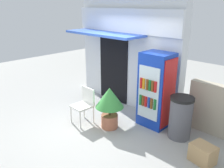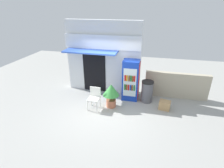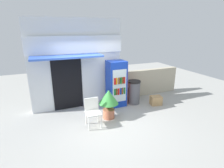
{
  "view_description": "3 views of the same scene",
  "coord_description": "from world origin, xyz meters",
  "px_view_note": "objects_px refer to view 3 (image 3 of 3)",
  "views": [
    {
      "loc": [
        3.65,
        -3.17,
        2.77
      ],
      "look_at": [
        0.11,
        0.47,
        0.99
      ],
      "focal_mm": 37.1,
      "sensor_mm": 36.0,
      "label": 1
    },
    {
      "loc": [
        1.7,
        -5.82,
        3.86
      ],
      "look_at": [
        0.23,
        0.45,
        0.92
      ],
      "focal_mm": 28.48,
      "sensor_mm": 36.0,
      "label": 2
    },
    {
      "loc": [
        -1.7,
        -4.71,
        2.89
      ],
      "look_at": [
        0.51,
        0.61,
        1.06
      ],
      "focal_mm": 28.21,
      "sensor_mm": 36.0,
      "label": 3
    }
  ],
  "objects_px": {
    "cardboard_box": "(156,100)",
    "plastic_chair": "(93,110)",
    "trash_bin": "(134,92)",
    "potted_plant_near_shop": "(109,100)",
    "drink_cooler": "(117,84)"
  },
  "relations": [
    {
      "from": "cardboard_box",
      "to": "plastic_chair",
      "type": "bearing_deg",
      "value": -169.28
    },
    {
      "from": "plastic_chair",
      "to": "cardboard_box",
      "type": "height_order",
      "value": "plastic_chair"
    },
    {
      "from": "trash_bin",
      "to": "potted_plant_near_shop",
      "type": "bearing_deg",
      "value": -151.18
    },
    {
      "from": "drink_cooler",
      "to": "potted_plant_near_shop",
      "type": "bearing_deg",
      "value": -127.89
    },
    {
      "from": "drink_cooler",
      "to": "cardboard_box",
      "type": "bearing_deg",
      "value": -21.24
    },
    {
      "from": "plastic_chair",
      "to": "trash_bin",
      "type": "relative_size",
      "value": 0.92
    },
    {
      "from": "potted_plant_near_shop",
      "to": "cardboard_box",
      "type": "height_order",
      "value": "potted_plant_near_shop"
    },
    {
      "from": "plastic_chair",
      "to": "potted_plant_near_shop",
      "type": "xyz_separation_m",
      "value": [
        0.62,
        0.23,
        0.13
      ]
    },
    {
      "from": "potted_plant_near_shop",
      "to": "cardboard_box",
      "type": "relative_size",
      "value": 2.36
    },
    {
      "from": "trash_bin",
      "to": "cardboard_box",
      "type": "relative_size",
      "value": 2.23
    },
    {
      "from": "plastic_chair",
      "to": "drink_cooler",
      "type": "bearing_deg",
      "value": 40.16
    },
    {
      "from": "plastic_chair",
      "to": "potted_plant_near_shop",
      "type": "height_order",
      "value": "potted_plant_near_shop"
    },
    {
      "from": "trash_bin",
      "to": "cardboard_box",
      "type": "xyz_separation_m",
      "value": [
        0.74,
        -0.47,
        -0.29
      ]
    },
    {
      "from": "potted_plant_near_shop",
      "to": "trash_bin",
      "type": "bearing_deg",
      "value": 28.82
    },
    {
      "from": "drink_cooler",
      "to": "plastic_chair",
      "type": "height_order",
      "value": "drink_cooler"
    }
  ]
}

